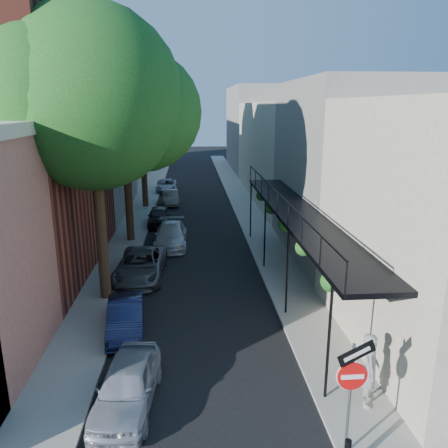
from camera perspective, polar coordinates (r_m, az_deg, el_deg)
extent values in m
cube|color=black|center=(37.76, -4.00, 3.33)|extent=(6.00, 64.00, 0.01)
cube|color=gray|center=(37.94, -10.06, 3.27)|extent=(2.00, 64.00, 0.12)
cube|color=gray|center=(37.99, 2.05, 3.51)|extent=(2.00, 64.00, 0.12)
cube|color=gray|center=(21.51, -17.96, 15.16)|extent=(0.06, 7.00, 4.00)
cube|color=gray|center=(34.27, -19.49, 8.90)|extent=(8.00, 12.00, 9.00)
cube|color=beige|center=(47.85, -15.30, 11.38)|extent=(8.00, 16.00, 10.00)
cube|color=tan|center=(61.70, -12.85, 11.34)|extent=(8.00, 12.00, 8.00)
cube|color=gray|center=(24.04, 18.30, 6.67)|extent=(8.00, 10.00, 9.00)
cube|color=beige|center=(38.28, 9.67, 9.37)|extent=(8.00, 20.00, 8.00)
cube|color=gray|center=(55.80, 5.21, 12.31)|extent=(8.00, 16.00, 10.00)
cube|color=black|center=(18.04, 9.90, 1.35)|extent=(2.00, 16.00, 0.15)
cube|color=black|center=(17.64, 7.03, 4.08)|extent=(0.05, 16.00, 0.05)
cylinder|color=black|center=(12.12, 13.52, -14.60)|extent=(0.08, 0.08, 3.40)
cylinder|color=black|center=(25.90, 3.51, 1.91)|extent=(0.08, 0.08, 3.40)
sphere|color=#174D16|center=(12.52, 13.80, -7.30)|extent=(0.60, 0.60, 0.60)
sphere|color=#174D16|center=(18.01, 7.98, -0.07)|extent=(0.60, 0.60, 0.60)
sphere|color=#174D16|center=(23.75, 4.93, 3.73)|extent=(0.60, 0.60, 0.60)
cylinder|color=#595B60|center=(10.70, 16.02, -21.54)|extent=(0.07, 0.07, 2.90)
cylinder|color=red|center=(10.27, 16.40, -18.53)|extent=(0.66, 0.04, 0.66)
cube|color=white|center=(10.25, 16.46, -18.61)|extent=(0.50, 0.02, 0.10)
cylinder|color=white|center=(10.28, 16.36, -18.47)|extent=(0.70, 0.02, 0.70)
cube|color=black|center=(9.99, 16.94, -15.88)|extent=(0.89, 0.15, 0.58)
cube|color=white|center=(9.96, 17.01, -15.97)|extent=(0.60, 0.10, 0.31)
cylinder|color=#342415|center=(17.85, -15.86, 0.84)|extent=(0.44, 0.44, 7.00)
sphere|color=#174D16|center=(17.34, -16.97, 15.47)|extent=(6.80, 6.80, 6.80)
sphere|color=#174D16|center=(18.08, -10.72, 14.22)|extent=(4.76, 4.76, 4.76)
cylinder|color=#342415|center=(25.63, -12.42, 4.51)|extent=(0.44, 0.44, 6.30)
sphere|color=#174D16|center=(25.22, -12.95, 13.58)|extent=(6.00, 6.00, 6.00)
sphere|color=#174D16|center=(25.97, -9.24, 12.69)|extent=(4.20, 4.20, 4.20)
cylinder|color=#342415|center=(34.39, -10.47, 8.15)|extent=(0.44, 0.44, 7.35)
sphere|color=#174D16|center=(34.16, -10.87, 16.03)|extent=(7.00, 7.00, 7.00)
sphere|color=#174D16|center=(35.06, -7.69, 15.32)|extent=(4.90, 4.90, 4.90)
imported|color=#9498A4|center=(12.54, -12.53, -19.87)|extent=(1.76, 3.73, 1.23)
imported|color=#121939|center=(16.07, -12.73, -11.76)|extent=(1.54, 3.54, 1.13)
imported|color=#4E5055|center=(20.60, -10.82, -5.29)|extent=(2.29, 4.63, 1.26)
imported|color=#BBBCBF|center=(24.99, -6.95, -1.46)|extent=(1.77, 4.34, 1.26)
imported|color=black|center=(29.52, -8.53, 1.01)|extent=(1.51, 3.55, 1.20)
imported|color=#676257|center=(35.57, -6.99, 3.44)|extent=(1.50, 3.56, 1.14)
imported|color=#8E93A0|center=(41.10, -7.49, 5.00)|extent=(1.95, 4.09, 1.13)
imported|color=gray|center=(12.51, 18.49, -17.59)|extent=(0.71, 0.86, 2.03)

